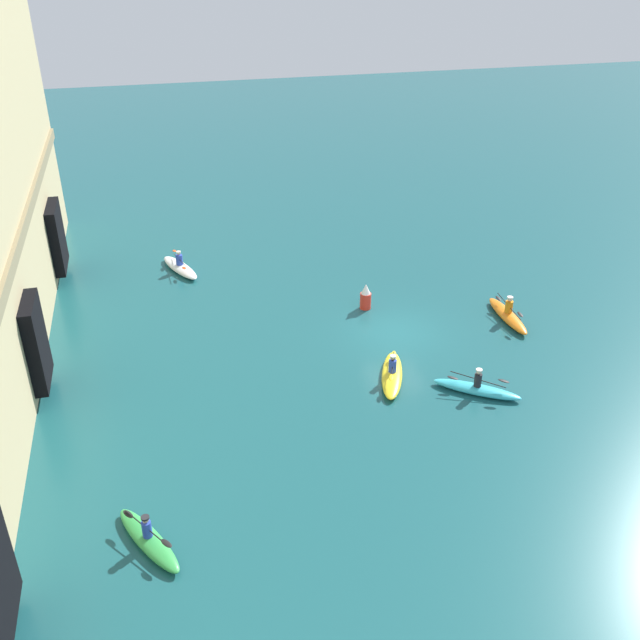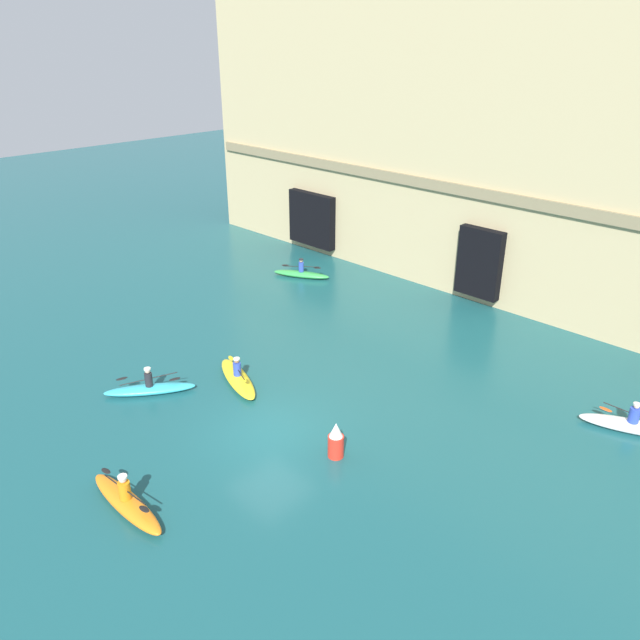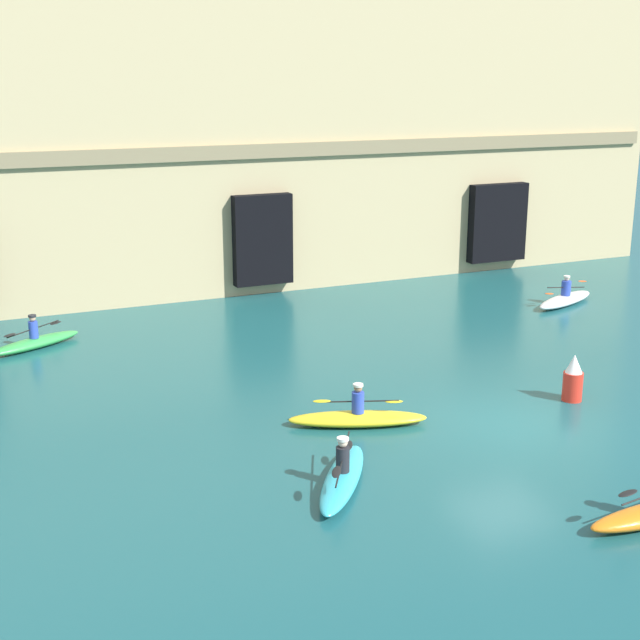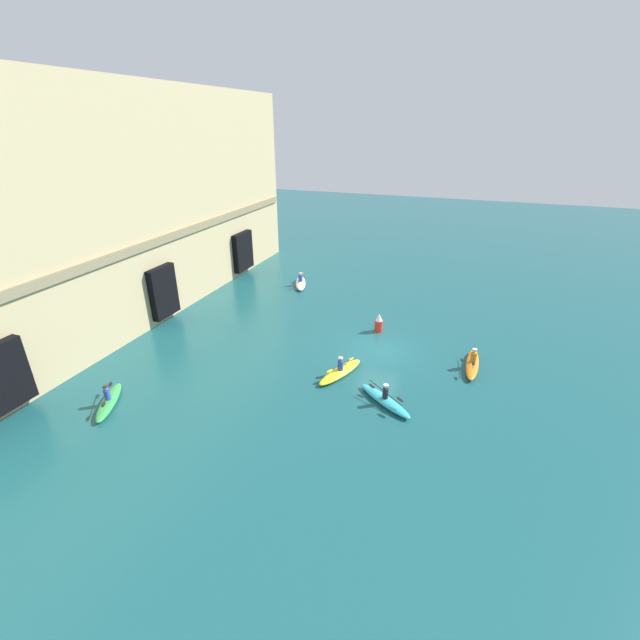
% 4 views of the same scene
% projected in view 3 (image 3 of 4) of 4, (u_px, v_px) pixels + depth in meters
% --- Properties ---
extents(ground_plane, '(120.00, 120.00, 0.00)m').
position_uv_depth(ground_plane, '(506.00, 423.00, 22.19)').
color(ground_plane, '#195156').
extents(cliff_bluff, '(39.16, 7.23, 15.03)m').
position_uv_depth(cliff_bluff, '(207.00, 96.00, 35.66)').
color(cliff_bluff, tan).
rests_on(cliff_bluff, ground).
extents(kayak_cyan, '(2.56, 3.20, 1.10)m').
position_uv_depth(kayak_cyan, '(343.00, 477.00, 18.81)').
color(kayak_cyan, '#33B2C6').
rests_on(kayak_cyan, ground).
extents(kayak_white, '(3.49, 2.07, 1.11)m').
position_uv_depth(kayak_white, '(565.00, 299.00, 33.43)').
color(kayak_white, white).
rests_on(kayak_white, ground).
extents(kayak_yellow, '(3.51, 1.98, 1.08)m').
position_uv_depth(kayak_yellow, '(358.00, 417.00, 22.03)').
color(kayak_yellow, yellow).
rests_on(kayak_yellow, ground).
extents(kayak_green, '(3.22, 2.11, 1.09)m').
position_uv_depth(kayak_green, '(34.00, 342.00, 28.16)').
color(kayak_green, green).
rests_on(kayak_green, ground).
extents(marker_buoy, '(0.53, 0.53, 1.28)m').
position_uv_depth(marker_buoy, '(573.00, 379.00, 23.60)').
color(marker_buoy, red).
rests_on(marker_buoy, ground).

